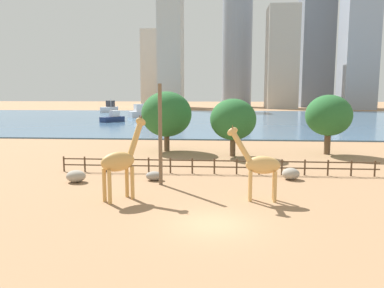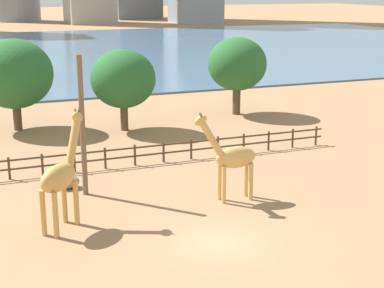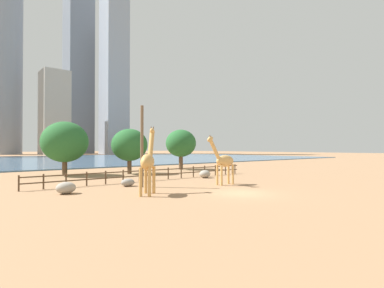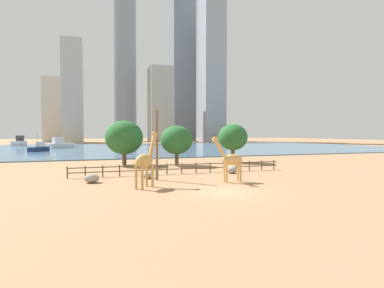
{
  "view_description": "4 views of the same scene",
  "coord_description": "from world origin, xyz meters",
  "px_view_note": "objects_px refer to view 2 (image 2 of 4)",
  "views": [
    {
      "loc": [
        0.36,
        -18.41,
        6.63
      ],
      "look_at": [
        -1.4,
        4.04,
        3.56
      ],
      "focal_mm": 35.0,
      "sensor_mm": 36.0,
      "label": 1
    },
    {
      "loc": [
        -9.46,
        -21.06,
        10.62
      ],
      "look_at": [
        0.27,
        3.65,
        3.41
      ],
      "focal_mm": 55.0,
      "sensor_mm": 36.0,
      "label": 2
    },
    {
      "loc": [
        -17.64,
        -15.43,
        3.51
      ],
      "look_at": [
        0.71,
        6.69,
        3.87
      ],
      "focal_mm": 28.0,
      "sensor_mm": 36.0,
      "label": 3
    },
    {
      "loc": [
        -10.1,
        -22.63,
        4.85
      ],
      "look_at": [
        1.11,
        11.94,
        3.58
      ],
      "focal_mm": 28.0,
      "sensor_mm": 36.0,
      "label": 4
    }
  ],
  "objects_px": {
    "giraffe_companion": "(61,176)",
    "boulder_by_pole": "(67,182)",
    "utility_pole": "(82,126)",
    "tree_center_broad": "(14,74)",
    "tree_right_tall": "(237,64)",
    "boulder_small": "(235,155)",
    "tree_left_large": "(123,79)",
    "giraffe_tall": "(232,157)"
  },
  "relations": [
    {
      "from": "boulder_small",
      "to": "tree_center_broad",
      "type": "xyz_separation_m",
      "value": [
        -11.65,
        13.54,
        3.79
      ]
    },
    {
      "from": "giraffe_tall",
      "to": "giraffe_companion",
      "type": "xyz_separation_m",
      "value": [
        -8.57,
        -0.48,
        0.21
      ]
    },
    {
      "from": "boulder_by_pole",
      "to": "tree_left_large",
      "type": "distance_m",
      "value": 13.73
    },
    {
      "from": "boulder_by_pole",
      "to": "tree_left_large",
      "type": "relative_size",
      "value": 0.21
    },
    {
      "from": "boulder_by_pole",
      "to": "tree_center_broad",
      "type": "bearing_deg",
      "value": 94.5
    },
    {
      "from": "giraffe_tall",
      "to": "tree_left_large",
      "type": "relative_size",
      "value": 0.78
    },
    {
      "from": "utility_pole",
      "to": "tree_left_large",
      "type": "bearing_deg",
      "value": 66.57
    },
    {
      "from": "boulder_by_pole",
      "to": "tree_center_broad",
      "type": "xyz_separation_m",
      "value": [
        -1.15,
        14.67,
        3.89
      ]
    },
    {
      "from": "giraffe_companion",
      "to": "boulder_by_pole",
      "type": "height_order",
      "value": "giraffe_companion"
    },
    {
      "from": "giraffe_tall",
      "to": "tree_right_tall",
      "type": "bearing_deg",
      "value": -114.54
    },
    {
      "from": "giraffe_tall",
      "to": "tree_right_tall",
      "type": "height_order",
      "value": "tree_right_tall"
    },
    {
      "from": "utility_pole",
      "to": "tree_center_broad",
      "type": "bearing_deg",
      "value": 96.71
    },
    {
      "from": "giraffe_companion",
      "to": "tree_right_tall",
      "type": "distance_m",
      "value": 26.12
    },
    {
      "from": "boulder_by_pole",
      "to": "tree_right_tall",
      "type": "height_order",
      "value": "tree_right_tall"
    },
    {
      "from": "giraffe_tall",
      "to": "utility_pole",
      "type": "bearing_deg",
      "value": -26.17
    },
    {
      "from": "giraffe_companion",
      "to": "boulder_small",
      "type": "relative_size",
      "value": 3.94
    },
    {
      "from": "giraffe_tall",
      "to": "utility_pole",
      "type": "height_order",
      "value": "utility_pole"
    },
    {
      "from": "boulder_by_pole",
      "to": "boulder_small",
      "type": "distance_m",
      "value": 10.55
    },
    {
      "from": "utility_pole",
      "to": "boulder_small",
      "type": "xyz_separation_m",
      "value": [
        9.77,
        2.4,
        -3.2
      ]
    },
    {
      "from": "tree_left_large",
      "to": "giraffe_companion",
      "type": "bearing_deg",
      "value": -113.63
    },
    {
      "from": "boulder_by_pole",
      "to": "giraffe_tall",
      "type": "bearing_deg",
      "value": -33.01
    },
    {
      "from": "tree_right_tall",
      "to": "utility_pole",
      "type": "bearing_deg",
      "value": -136.73
    },
    {
      "from": "boulder_small",
      "to": "giraffe_companion",
      "type": "bearing_deg",
      "value": -150.88
    },
    {
      "from": "tree_left_large",
      "to": "boulder_by_pole",
      "type": "bearing_deg",
      "value": -118.47
    },
    {
      "from": "boulder_small",
      "to": "boulder_by_pole",
      "type": "bearing_deg",
      "value": -173.85
    },
    {
      "from": "giraffe_tall",
      "to": "tree_center_broad",
      "type": "bearing_deg",
      "value": -64.39
    },
    {
      "from": "tree_left_large",
      "to": "tree_right_tall",
      "type": "distance_m",
      "value": 10.55
    },
    {
      "from": "giraffe_tall",
      "to": "tree_left_large",
      "type": "bearing_deg",
      "value": -84.26
    },
    {
      "from": "giraffe_companion",
      "to": "boulder_small",
      "type": "distance_m",
      "value": 13.43
    },
    {
      "from": "tree_left_large",
      "to": "utility_pole",
      "type": "bearing_deg",
      "value": -113.43
    },
    {
      "from": "giraffe_companion",
      "to": "tree_center_broad",
      "type": "distance_m",
      "value": 20.08
    },
    {
      "from": "utility_pole",
      "to": "tree_left_large",
      "type": "distance_m",
      "value": 14.09
    },
    {
      "from": "giraffe_companion",
      "to": "utility_pole",
      "type": "bearing_deg",
      "value": 19.43
    },
    {
      "from": "giraffe_tall",
      "to": "utility_pole",
      "type": "xyz_separation_m",
      "value": [
        -6.74,
        3.58,
        1.39
      ]
    },
    {
      "from": "boulder_small",
      "to": "tree_left_large",
      "type": "height_order",
      "value": "tree_left_large"
    },
    {
      "from": "giraffe_tall",
      "to": "tree_center_broad",
      "type": "height_order",
      "value": "tree_center_broad"
    },
    {
      "from": "giraffe_tall",
      "to": "boulder_by_pole",
      "type": "relative_size",
      "value": 3.66
    },
    {
      "from": "giraffe_tall",
      "to": "tree_center_broad",
      "type": "relative_size",
      "value": 0.69
    },
    {
      "from": "giraffe_companion",
      "to": "boulder_small",
      "type": "bearing_deg",
      "value": -17.19
    },
    {
      "from": "utility_pole",
      "to": "tree_center_broad",
      "type": "distance_m",
      "value": 16.06
    },
    {
      "from": "utility_pole",
      "to": "giraffe_companion",
      "type": "bearing_deg",
      "value": -114.25
    },
    {
      "from": "utility_pole",
      "to": "boulder_by_pole",
      "type": "distance_m",
      "value": 3.61
    }
  ]
}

